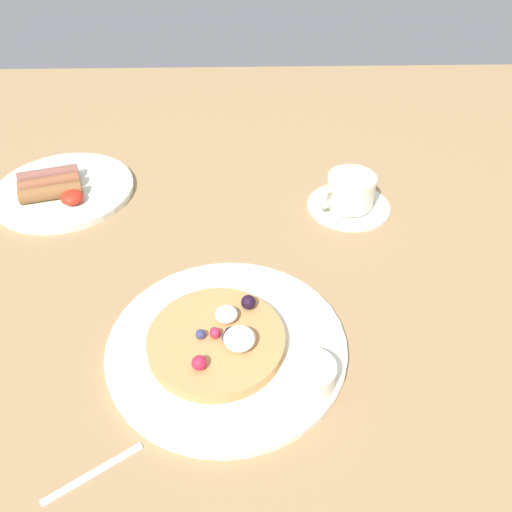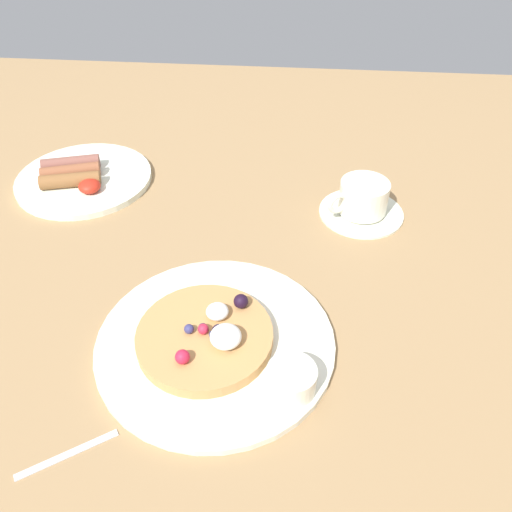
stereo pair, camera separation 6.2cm
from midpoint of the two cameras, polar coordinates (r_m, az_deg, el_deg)
name	(u,v)px [view 2 (the right image)]	position (r cm, az deg, el deg)	size (l,w,h in cm)	color
ground_plane	(229,285)	(76.87, -0.65, -3.24)	(170.02, 159.95, 3.00)	#97764E
pancake_plate	(215,342)	(66.94, -1.82, -9.45)	(30.00, 30.00, 1.03)	white
pancake_with_berries	(207,336)	(65.57, -2.64, -8.76)	(17.01, 17.01, 3.95)	tan
syrup_ramekin	(292,379)	(61.14, 6.88, -13.27)	(5.70, 5.70, 3.33)	white
breakfast_plate	(84,179)	(99.50, -16.44, 7.97)	(23.97, 23.97, 1.13)	white
fried_breakfast	(72,172)	(98.76, -17.63, 8.59)	(12.76, 12.33, 2.70)	brown
coffee_saucer	(361,212)	(89.91, 13.31, 4.64)	(13.92, 13.92, 0.83)	white
coffee_cup	(363,196)	(88.08, 13.53, 6.24)	(10.01, 7.96, 5.18)	white
teaspoon	(3,482)	(61.64, -23.00, -21.82)	(15.16, 10.44, 0.60)	silver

